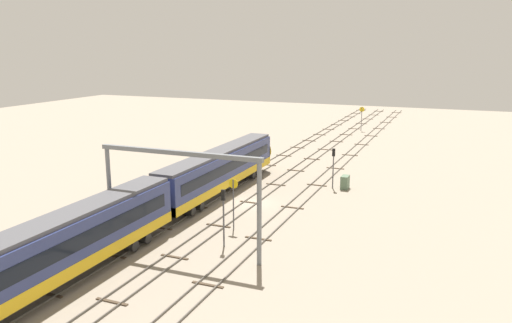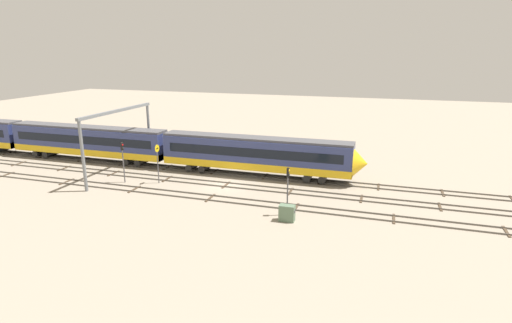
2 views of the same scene
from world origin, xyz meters
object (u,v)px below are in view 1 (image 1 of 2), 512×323
object	(u,v)px
speed_sign_near_foreground	(233,197)
speed_sign_mid_trackside	(362,115)
signal_light_trackside_departure	(224,210)
overhead_gantry	(179,179)
signal_light_trackside_approach	(333,162)
relay_cabinet	(345,182)

from	to	relation	value
speed_sign_near_foreground	speed_sign_mid_trackside	world-z (taller)	speed_sign_mid_trackside
speed_sign_near_foreground	signal_light_trackside_departure	size ratio (longest dim) A/B	0.96
overhead_gantry	speed_sign_near_foreground	bearing A→B (deg)	-15.63
speed_sign_mid_trackside	signal_light_trackside_approach	xyz separation A→B (m)	(-43.33, -4.90, -0.06)
overhead_gantry	speed_sign_mid_trackside	bearing A→B (deg)	-1.59
speed_sign_mid_trackside	signal_light_trackside_departure	size ratio (longest dim) A/B	0.97
speed_sign_mid_trackside	signal_light_trackside_approach	size ratio (longest dim) A/B	1.00
overhead_gantry	speed_sign_mid_trackside	world-z (taller)	overhead_gantry
speed_sign_near_foreground	relay_cabinet	bearing A→B (deg)	-20.41
speed_sign_near_foreground	signal_light_trackside_approach	bearing A→B (deg)	-16.53
overhead_gantry	speed_sign_near_foreground	distance (m)	7.16
speed_sign_mid_trackside	relay_cabinet	bearing A→B (deg)	-171.69
speed_sign_mid_trackside	signal_light_trackside_departure	distance (m)	64.20
speed_sign_near_foreground	speed_sign_mid_trackside	distance (m)	60.16
signal_light_trackside_approach	signal_light_trackside_departure	size ratio (longest dim) A/B	0.97
relay_cabinet	overhead_gantry	bearing A→B (deg)	160.84
signal_light_trackside_approach	speed_sign_mid_trackside	bearing A→B (deg)	6.46
speed_sign_near_foreground	signal_light_trackside_departure	bearing A→B (deg)	-166.40
speed_sign_near_foreground	relay_cabinet	distance (m)	18.41
overhead_gantry	signal_light_trackside_approach	world-z (taller)	overhead_gantry
signal_light_trackside_approach	signal_light_trackside_departure	distance (m)	21.25
signal_light_trackside_approach	relay_cabinet	world-z (taller)	signal_light_trackside_approach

